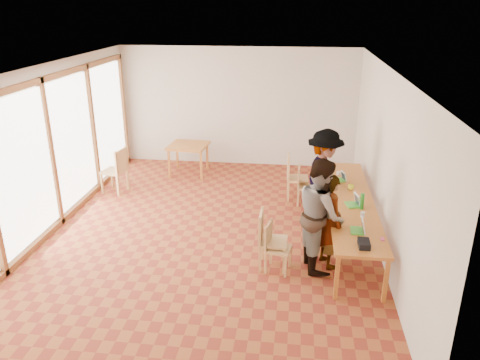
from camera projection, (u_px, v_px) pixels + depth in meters
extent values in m
plane|color=#974B24|center=(211.00, 232.00, 8.73)|extent=(8.00, 8.00, 0.00)
cube|color=beige|center=(238.00, 107.00, 11.89)|extent=(6.00, 0.10, 3.00)
cube|color=beige|center=(133.00, 284.00, 4.48)|extent=(6.00, 0.10, 3.00)
cube|color=beige|center=(385.00, 162.00, 7.85)|extent=(0.10, 8.00, 3.00)
cube|color=white|center=(50.00, 149.00, 8.53)|extent=(0.10, 8.00, 3.00)
cube|color=white|center=(207.00, 67.00, 7.64)|extent=(6.00, 8.00, 0.04)
cube|color=#C8812C|center=(350.00, 201.00, 8.28)|extent=(0.80, 4.00, 0.05)
cube|color=#C8812C|center=(337.00, 278.00, 6.65)|extent=(0.06, 0.06, 0.70)
cube|color=#C8812C|center=(324.00, 180.00, 10.25)|extent=(0.06, 0.06, 0.70)
cube|color=#C8812C|center=(386.00, 281.00, 6.58)|extent=(0.06, 0.06, 0.70)
cube|color=#C8812C|center=(356.00, 182.00, 10.17)|extent=(0.06, 0.06, 0.70)
cube|color=#C8812C|center=(188.00, 146.00, 11.42)|extent=(0.90, 0.90, 0.05)
cube|color=#C8812C|center=(169.00, 165.00, 11.23)|extent=(0.05, 0.05, 0.70)
cube|color=#C8812C|center=(177.00, 155.00, 11.96)|extent=(0.05, 0.05, 0.70)
cube|color=#C8812C|center=(201.00, 166.00, 11.14)|extent=(0.05, 0.05, 0.70)
cube|color=#C8812C|center=(207.00, 156.00, 11.87)|extent=(0.05, 0.05, 0.70)
cube|color=#DEB06F|center=(273.00, 241.00, 7.44)|extent=(0.45, 0.45, 0.04)
cube|color=#DEB06F|center=(261.00, 226.00, 7.37)|extent=(0.05, 0.44, 0.46)
cube|color=#DEB06F|center=(278.00, 249.00, 7.35)|extent=(0.45, 0.45, 0.04)
cube|color=#DEB06F|center=(268.00, 235.00, 7.33)|extent=(0.11, 0.38, 0.39)
cube|color=#DEB06F|center=(297.00, 179.00, 10.04)|extent=(0.47, 0.47, 0.04)
cube|color=#DEB06F|center=(288.00, 167.00, 9.97)|extent=(0.06, 0.45, 0.47)
cube|color=#DEB06F|center=(306.00, 187.00, 9.79)|extent=(0.39, 0.39, 0.04)
cube|color=#DEB06F|center=(299.00, 177.00, 9.74)|extent=(0.05, 0.38, 0.40)
cube|color=#DEB06F|center=(114.00, 171.00, 10.41)|extent=(0.55, 0.55, 0.04)
cube|color=#DEB06F|center=(121.00, 161.00, 10.26)|extent=(0.14, 0.47, 0.49)
imported|color=gray|center=(330.00, 221.00, 7.39)|extent=(0.57, 0.67, 1.56)
imported|color=gray|center=(321.00, 214.00, 7.32)|extent=(0.86, 1.01, 1.82)
imported|color=gray|center=(324.00, 177.00, 8.79)|extent=(1.07, 1.36, 1.86)
cube|color=green|center=(357.00, 231.00, 7.12)|extent=(0.20, 0.27, 0.03)
cube|color=white|center=(364.00, 225.00, 7.07)|extent=(0.09, 0.24, 0.22)
cube|color=green|center=(352.00, 205.00, 8.01)|extent=(0.24, 0.29, 0.03)
cube|color=white|center=(357.00, 200.00, 7.99)|extent=(0.13, 0.25, 0.22)
cube|color=green|center=(340.00, 180.00, 9.13)|extent=(0.22, 0.26, 0.02)
cube|color=white|center=(344.00, 176.00, 9.12)|extent=(0.13, 0.21, 0.18)
imported|color=#FBFF31|center=(351.00, 187.00, 8.69)|extent=(0.12, 0.12, 0.09)
cylinder|color=#227C22|center=(362.00, 201.00, 7.84)|extent=(0.07, 0.07, 0.28)
cylinder|color=silver|center=(363.00, 215.00, 7.57)|extent=(0.07, 0.07, 0.09)
cylinder|color=white|center=(339.00, 173.00, 9.45)|extent=(0.08, 0.08, 0.06)
cube|color=#E04084|center=(382.00, 239.00, 6.88)|extent=(0.05, 0.10, 0.01)
cube|color=black|center=(364.00, 244.00, 6.67)|extent=(0.16, 0.26, 0.09)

